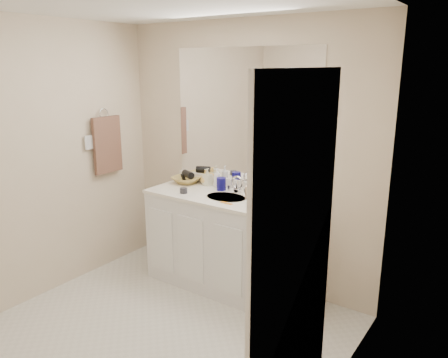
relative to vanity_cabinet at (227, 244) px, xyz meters
name	(u,v)px	position (x,y,z in m)	size (l,w,h in m)	color
floor	(150,341)	(0.00, -1.02, -0.42)	(2.60, 2.60, 0.00)	silver
wall_back	(244,156)	(0.00, 0.28, 0.77)	(2.60, 0.02, 2.40)	beige
wall_left	(32,164)	(-1.30, -1.02, 0.77)	(0.02, 2.60, 2.40)	beige
wall_right	(323,227)	(1.30, -1.02, 0.77)	(0.02, 2.60, 2.40)	beige
vanity_cabinet	(227,244)	(0.00, 0.00, 0.00)	(1.50, 0.55, 0.85)	white
countertop	(227,198)	(0.00, 0.00, 0.44)	(1.52, 0.57, 0.03)	white
backsplash	(243,186)	(0.00, 0.26, 0.50)	(1.52, 0.03, 0.08)	white
sink_basin	(226,198)	(0.00, -0.02, 0.44)	(0.37, 0.37, 0.02)	beige
faucet	(237,186)	(0.00, 0.16, 0.51)	(0.02, 0.02, 0.11)	silver
mirror	(244,116)	(0.00, 0.27, 1.14)	(1.48, 0.01, 1.20)	white
blue_mug	(221,184)	(-0.16, 0.13, 0.51)	(0.09, 0.09, 0.12)	navy
tan_cup	(249,192)	(0.19, 0.07, 0.51)	(0.08, 0.08, 0.11)	beige
toothbrush	(251,182)	(0.20, 0.07, 0.60)	(0.01, 0.01, 0.20)	#F74197
mouthwash_bottle	(257,193)	(0.29, 0.02, 0.53)	(0.07, 0.07, 0.15)	#0B7485
soap_dish	(257,209)	(0.41, -0.17, 0.46)	(0.10, 0.08, 0.01)	silver
green_soap	(257,207)	(0.41, -0.17, 0.48)	(0.07, 0.05, 0.03)	#91B82D
orange_comb	(226,203)	(0.11, -0.17, 0.46)	(0.12, 0.03, 0.01)	orange
dark_jar	(184,191)	(-0.38, -0.14, 0.48)	(0.07, 0.07, 0.05)	#2B2B31
soap_bottle_white	(217,178)	(-0.25, 0.20, 0.54)	(0.07, 0.07, 0.18)	white
soap_bottle_cream	(207,177)	(-0.37, 0.20, 0.54)	(0.07, 0.08, 0.16)	beige
soap_bottle_yellow	(206,177)	(-0.39, 0.21, 0.53)	(0.12, 0.12, 0.15)	#F5C55F
wicker_basket	(187,180)	(-0.58, 0.14, 0.49)	(0.27, 0.27, 0.07)	#B19147
hair_dryer	(188,174)	(-0.56, 0.14, 0.54)	(0.07, 0.07, 0.14)	black
towel_ring	(104,114)	(-1.27, -0.25, 1.12)	(0.11, 0.11, 0.01)	silver
hand_towel	(107,145)	(-1.25, -0.25, 0.82)	(0.04, 0.32, 0.55)	#472F26
switch_plate	(89,142)	(-1.27, -0.45, 0.88)	(0.01, 0.09, 0.13)	silver
door	(293,285)	(1.29, -1.32, 0.57)	(0.02, 0.82, 2.00)	white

